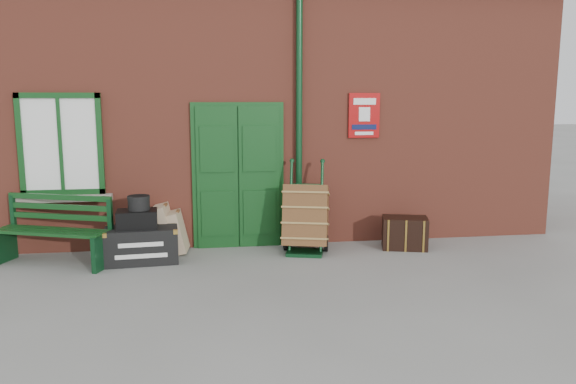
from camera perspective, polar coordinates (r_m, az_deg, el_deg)
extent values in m
plane|color=gray|center=(7.60, -1.99, -8.27)|extent=(80.00, 80.00, 0.00)
cube|color=brown|center=(10.73, -4.20, 7.77)|extent=(10.00, 4.00, 4.00)
cube|color=#103E16|center=(8.75, -5.07, 1.46)|extent=(1.42, 0.12, 2.32)
cube|color=white|center=(8.91, -22.10, 4.51)|extent=(1.20, 0.08, 1.50)
cylinder|color=#0D3619|center=(8.74, 1.14, 7.41)|extent=(0.10, 0.10, 4.00)
cube|color=#9E0B0B|center=(9.02, 7.73, 7.71)|extent=(0.50, 0.03, 0.70)
cube|color=#103E16|center=(8.49, -22.93, -3.71)|extent=(1.67, 0.98, 0.04)
cube|color=#103E16|center=(8.63, -22.16, -1.41)|extent=(1.53, 0.62, 0.43)
cube|color=#0D3619|center=(9.02, -26.90, -4.85)|extent=(0.23, 0.48, 0.49)
cube|color=#0D3619|center=(8.13, -18.31, -5.77)|extent=(0.23, 0.48, 0.49)
cube|color=black|center=(8.31, -14.63, -5.21)|extent=(1.05, 0.62, 0.50)
cube|color=black|center=(8.23, -15.09, -2.66)|extent=(0.58, 0.44, 0.25)
cylinder|color=black|center=(8.21, -14.92, -1.06)|extent=(0.32, 0.32, 0.20)
cube|color=tan|center=(8.68, -12.38, -3.67)|extent=(0.41, 0.55, 0.75)
cube|color=tan|center=(8.67, -11.18, -4.00)|extent=(0.36, 0.49, 0.64)
cube|color=#0D3619|center=(8.48, 1.71, -6.18)|extent=(0.62, 0.51, 0.05)
cylinder|color=#0D3619|center=(8.53, 0.26, -1.46)|extent=(0.14, 0.38, 1.36)
cylinder|color=#0D3619|center=(8.50, 3.42, -1.53)|extent=(0.14, 0.38, 1.36)
cylinder|color=black|center=(8.69, -0.22, -5.10)|extent=(0.12, 0.26, 0.26)
cylinder|color=black|center=(8.64, 3.89, -5.20)|extent=(0.12, 0.26, 0.26)
cube|color=brown|center=(8.52, 1.82, -2.44)|extent=(0.83, 0.87, 1.01)
cube|color=black|center=(8.95, 11.77, -4.08)|extent=(0.78, 0.61, 0.49)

